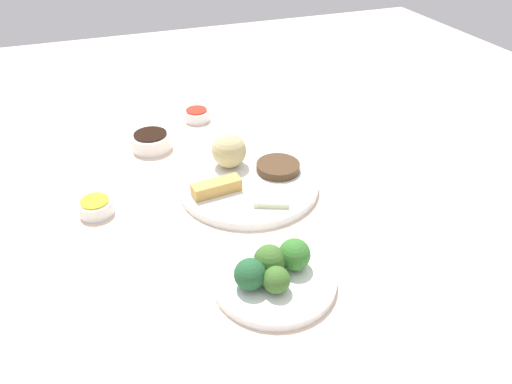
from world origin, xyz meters
The scene contains 17 objects.
tabletop centered at (0.00, 0.00, 0.01)m, with size 2.20×2.20×0.02m, color beige.
main_plate centered at (-0.02, -0.03, 0.03)m, with size 0.28×0.28×0.02m, color white.
rice_scoop centered at (-0.04, 0.04, 0.07)m, with size 0.07×0.07×0.07m, color #C7B87E.
spring_roll centered at (-0.09, -0.04, 0.05)m, with size 0.09×0.03×0.02m, color gold.
crab_rangoon_wonton centered at (0.00, -0.10, 0.04)m, with size 0.06×0.07×0.01m, color beige.
stir_fry_heap centered at (0.05, -0.01, 0.04)m, with size 0.09×0.09×0.02m, color #462F1B.
broccoli_plate centered at (-0.07, -0.29, 0.03)m, with size 0.19×0.19×0.01m, color white.
broccoli_floret_0 centered at (-0.04, -0.28, 0.06)m, with size 0.05×0.05×0.05m, color #33722A.
broccoli_floret_1 centered at (-0.08, -0.28, 0.06)m, with size 0.05×0.05×0.05m, color #3C6627.
broccoli_floret_2 centered at (-0.08, -0.32, 0.05)m, with size 0.04×0.04×0.04m, color #3C6728.
broccoli_floret_4 centered at (-0.11, -0.30, 0.06)m, with size 0.05×0.05×0.05m, color #22562F.
soy_sauce_bowl centered at (-0.17, 0.20, 0.04)m, with size 0.09×0.09×0.03m, color white.
soy_sauce_bowl_liquid centered at (-0.17, 0.20, 0.06)m, with size 0.07×0.07×0.00m, color black.
sauce_ramekin_sweet_and_sour centered at (-0.04, 0.31, 0.03)m, with size 0.06×0.06×0.03m, color white.
sauce_ramekin_sweet_and_sour_liquid centered at (-0.04, 0.31, 0.05)m, with size 0.05×0.05×0.00m, color red.
sauce_ramekin_hot_mustard centered at (-0.31, -0.01, 0.03)m, with size 0.06×0.06×0.03m, color white.
sauce_ramekin_hot_mustard_liquid centered at (-0.31, -0.01, 0.05)m, with size 0.05×0.05×0.00m, color yellow.
Camera 1 is at (-0.29, -0.80, 0.57)m, focal length 34.39 mm.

